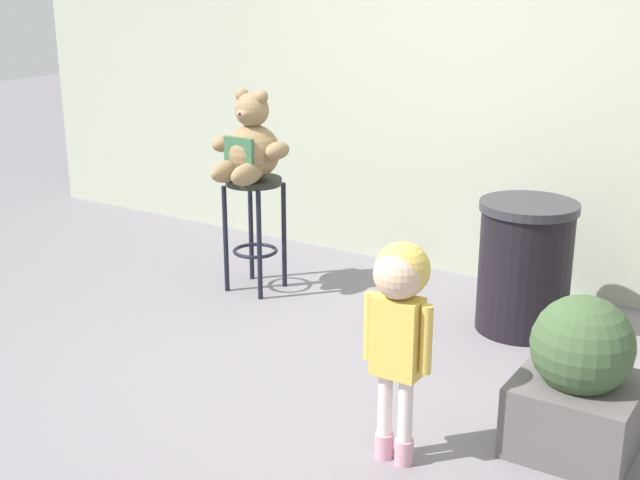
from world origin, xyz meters
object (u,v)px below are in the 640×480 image
teddy_bear (250,147)px  planter_with_shrub (579,381)px  child_walking (399,306)px  trash_bin (525,266)px  bar_stool_with_teddy (254,212)px

teddy_bear → planter_with_shrub: (2.36, -0.81, -0.63)m
teddy_bear → child_walking: size_ratio=0.58×
trash_bin → teddy_bear: bearing=-169.0°
trash_bin → planter_with_shrub: size_ratio=1.09×
teddy_bear → planter_with_shrub: teddy_bear is taller
child_walking → trash_bin: size_ratio=1.26×
teddy_bear → trash_bin: bearing=11.0°
trash_bin → planter_with_shrub: 1.31m
bar_stool_with_teddy → trash_bin: size_ratio=0.97×
teddy_bear → trash_bin: teddy_bear is taller
teddy_bear → trash_bin: 1.83m
bar_stool_with_teddy → child_walking: child_walking is taller
bar_stool_with_teddy → planter_with_shrub: bar_stool_with_teddy is taller
child_walking → teddy_bear: bearing=166.3°
teddy_bear → child_walking: (1.74, -1.31, -0.25)m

